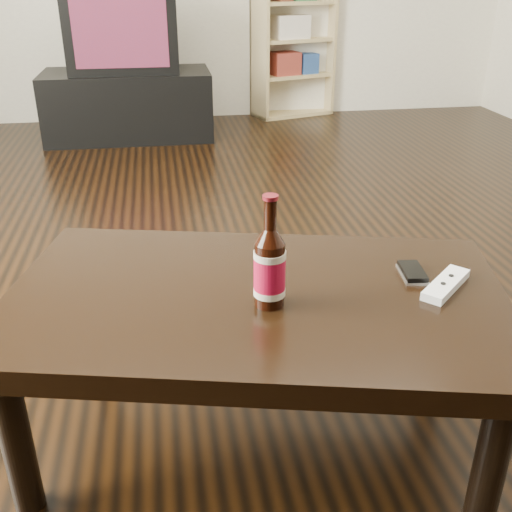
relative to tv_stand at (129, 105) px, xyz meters
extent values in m
cube|color=black|center=(0.53, -2.42, -0.23)|extent=(5.00, 6.00, 0.01)
cube|color=black|center=(0.00, 0.00, 0.00)|extent=(1.15, 0.58, 0.46)
cube|color=black|center=(0.00, 0.00, 0.50)|extent=(0.73, 0.46, 0.55)
cube|color=red|center=(0.00, -0.23, 0.50)|extent=(0.60, 0.01, 0.44)
cube|color=tan|center=(1.01, 0.44, 0.36)|extent=(0.11, 0.29, 1.18)
cube|color=tan|center=(1.60, 0.62, 0.36)|extent=(0.11, 0.29, 1.18)
cube|color=tan|center=(1.30, 0.53, -0.22)|extent=(0.69, 0.47, 0.03)
cube|color=tan|center=(1.27, 0.66, 0.36)|extent=(0.61, 0.22, 1.18)
cube|color=tan|center=(1.30, 0.53, 0.09)|extent=(0.63, 0.42, 0.03)
cube|color=tan|center=(1.30, 0.53, 0.36)|extent=(0.63, 0.42, 0.03)
cube|color=tan|center=(1.30, 0.53, 0.63)|extent=(0.63, 0.42, 0.03)
cube|color=maroon|center=(1.22, 0.49, 0.19)|extent=(0.26, 0.24, 0.17)
cube|color=#284C91|center=(1.41, 0.55, 0.18)|extent=(0.19, 0.22, 0.15)
cube|color=white|center=(1.27, 0.50, 0.46)|extent=(0.31, 0.25, 0.17)
cube|color=black|center=(0.39, -3.18, 0.17)|extent=(1.28, 0.92, 0.06)
cylinder|color=black|center=(-0.15, -3.32, -0.04)|extent=(0.08, 0.08, 0.37)
cylinder|color=black|center=(0.82, -3.55, -0.04)|extent=(0.08, 0.08, 0.37)
cylinder|color=black|center=(-0.03, -2.81, -0.04)|extent=(0.08, 0.08, 0.37)
cylinder|color=black|center=(0.94, -3.04, -0.04)|extent=(0.08, 0.08, 0.37)
cylinder|color=black|center=(0.41, -3.24, 0.28)|extent=(0.08, 0.08, 0.15)
cylinder|color=maroon|center=(0.41, -3.24, 0.28)|extent=(0.09, 0.09, 0.09)
cylinder|color=#C1B49E|center=(0.41, -3.24, 0.32)|extent=(0.09, 0.09, 0.02)
cylinder|color=#C1B49E|center=(0.41, -3.24, 0.24)|extent=(0.09, 0.09, 0.02)
cone|color=black|center=(0.41, -3.24, 0.37)|extent=(0.08, 0.08, 0.03)
cylinder|color=black|center=(0.41, -3.24, 0.42)|extent=(0.03, 0.03, 0.07)
cylinder|color=maroon|center=(0.41, -3.24, 0.46)|extent=(0.04, 0.04, 0.01)
cube|color=silver|center=(0.78, -3.16, 0.21)|extent=(0.07, 0.11, 0.01)
cube|color=black|center=(0.78, -3.16, 0.21)|extent=(0.06, 0.11, 0.02)
cylinder|color=silver|center=(0.78, -3.19, 0.22)|extent=(0.02, 0.02, 0.00)
cube|color=white|center=(0.83, -3.24, 0.21)|extent=(0.16, 0.16, 0.02)
cylinder|color=black|center=(0.86, -3.22, 0.22)|extent=(0.02, 0.02, 0.00)
cylinder|color=black|center=(0.82, -3.25, 0.22)|extent=(0.02, 0.02, 0.00)
camera|label=1|loc=(0.20, -4.37, 0.88)|focal=42.00mm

